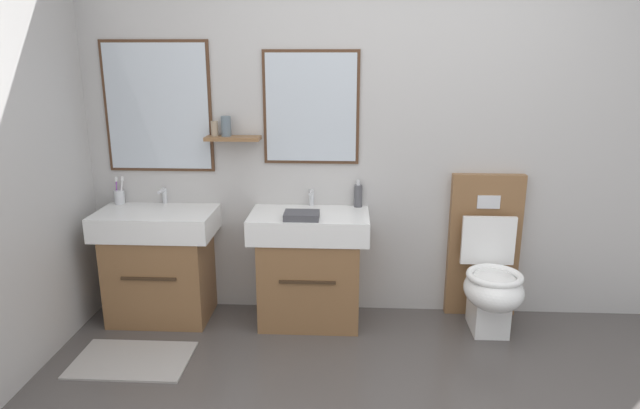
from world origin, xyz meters
TOP-DOWN VIEW (x-y plane):
  - wall_back at (-0.02, 1.70)m, footprint 4.49×0.27m
  - bath_mat at (-1.62, 0.85)m, footprint 0.68×0.44m
  - vanity_sink_left at (-1.62, 1.44)m, footprint 0.78×0.48m
  - tap_on_left_sink at (-1.62, 1.61)m, footprint 0.03×0.13m
  - vanity_sink_right at (-0.60, 1.44)m, footprint 0.78×0.48m
  - tap_on_right_sink at (-0.60, 1.61)m, footprint 0.03×0.13m
  - toilet at (0.58, 1.44)m, footprint 0.48×0.63m
  - toothbrush_cup at (-1.93, 1.60)m, footprint 0.07×0.07m
  - soap_dispenser at (-0.28, 1.61)m, footprint 0.06×0.06m
  - folded_hand_towel at (-0.64, 1.30)m, footprint 0.22×0.16m

SIDE VIEW (x-z plane):
  - bath_mat at x=-1.62m, z-range 0.00..0.01m
  - toilet at x=0.58m, z-range -0.12..0.88m
  - vanity_sink_left at x=-1.62m, z-range 0.02..0.79m
  - vanity_sink_right at x=-0.60m, z-range 0.02..0.79m
  - folded_hand_towel at x=-0.64m, z-range 0.76..0.81m
  - toothbrush_cup at x=-1.93m, z-range 0.72..0.92m
  - tap_on_left_sink at x=-1.62m, z-range 0.78..0.89m
  - tap_on_right_sink at x=-0.60m, z-range 0.78..0.89m
  - soap_dispenser at x=-0.28m, z-range 0.75..0.94m
  - wall_back at x=-0.02m, z-range 0.00..2.62m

